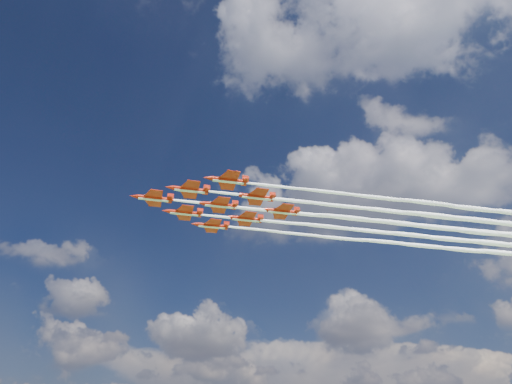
% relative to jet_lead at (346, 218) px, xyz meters
% --- Properties ---
extents(jet_lead, '(97.15, 73.66, 2.92)m').
position_rel_jet_lead_xyz_m(jet_lead, '(0.00, 0.00, 0.00)').
color(jet_lead, '#A71909').
extents(jet_row2_port, '(97.15, 73.66, 2.92)m').
position_rel_jet_lead_xyz_m(jet_row2_port, '(11.59, -0.24, 0.00)').
color(jet_row2_port, '#A71909').
extents(jet_row2_starb, '(97.15, 73.66, 2.92)m').
position_rel_jet_lead_xyz_m(jet_row2_starb, '(3.02, 11.19, 0.00)').
color(jet_row2_starb, '#A71909').
extents(jet_row3_port, '(97.15, 73.66, 2.92)m').
position_rel_jet_lead_xyz_m(jet_row3_port, '(23.18, -0.49, 0.00)').
color(jet_row3_port, '#A71909').
extents(jet_row3_centre, '(97.15, 73.66, 2.92)m').
position_rel_jet_lead_xyz_m(jet_row3_centre, '(14.62, 10.95, 0.00)').
color(jet_row3_centre, '#A71909').
extents(jet_row3_starb, '(97.15, 73.66, 2.92)m').
position_rel_jet_lead_xyz_m(jet_row3_starb, '(6.05, 22.39, 0.00)').
color(jet_row3_starb, '#A71909').
extents(jet_row4_port, '(97.15, 73.66, 2.92)m').
position_rel_jet_lead_xyz_m(jet_row4_port, '(26.21, 10.70, 0.00)').
color(jet_row4_port, '#A71909').
extents(jet_row4_starb, '(97.15, 73.66, 2.92)m').
position_rel_jet_lead_xyz_m(jet_row4_starb, '(17.64, 22.14, 0.00)').
color(jet_row4_starb, '#A71909').
extents(jet_tail, '(97.15, 73.66, 2.92)m').
position_rel_jet_lead_xyz_m(jet_tail, '(29.23, 21.90, 0.00)').
color(jet_tail, '#A71909').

